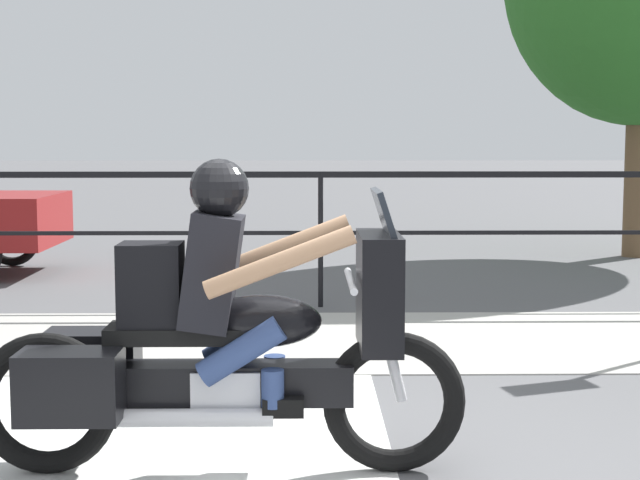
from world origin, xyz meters
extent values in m
cube|color=#A8A59E|center=(0.00, 3.40, 0.01)|extent=(44.00, 2.40, 0.01)
cube|color=black|center=(0.00, 4.98, 1.30)|extent=(36.00, 0.04, 0.06)
cube|color=black|center=(0.00, 4.98, 0.73)|extent=(36.00, 0.03, 0.04)
cylinder|color=black|center=(0.00, 4.98, 0.67)|extent=(0.05, 0.05, 1.33)
torus|color=black|center=(0.29, 0.23, 0.36)|extent=(0.72, 0.11, 0.72)
torus|color=black|center=(-1.44, 0.23, 0.36)|extent=(0.72, 0.11, 0.72)
cube|color=black|center=(-0.57, 0.23, 0.46)|extent=(1.32, 0.22, 0.20)
cube|color=silver|center=(-0.54, 0.23, 0.41)|extent=(0.34, 0.26, 0.26)
ellipsoid|color=black|center=(-0.36, 0.23, 0.77)|extent=(0.59, 0.30, 0.26)
cube|color=black|center=(-0.75, 0.23, 0.71)|extent=(0.76, 0.28, 0.08)
cube|color=black|center=(0.21, 0.23, 0.92)|extent=(0.20, 0.58, 0.57)
cube|color=#1E232B|center=(0.23, 0.23, 1.30)|extent=(0.10, 0.49, 0.24)
cylinder|color=silver|center=(0.07, 0.23, 0.97)|extent=(0.04, 0.70, 0.04)
cylinder|color=silver|center=(-0.78, 0.07, 0.33)|extent=(0.95, 0.09, 0.09)
cube|color=black|center=(-1.26, -0.01, 0.51)|extent=(0.48, 0.28, 0.33)
cube|color=black|center=(-1.26, 0.47, 0.51)|extent=(0.48, 0.28, 0.33)
cylinder|color=silver|center=(0.26, 0.23, 0.64)|extent=(0.19, 0.06, 0.56)
cube|color=black|center=(-0.61, 0.23, 1.02)|extent=(0.32, 0.36, 0.59)
sphere|color=tan|center=(-0.57, 0.23, 1.41)|extent=(0.23, 0.23, 0.23)
sphere|color=black|center=(-0.57, 0.23, 1.43)|extent=(0.29, 0.29, 0.29)
cylinder|color=#33477A|center=(-0.46, 0.08, 0.65)|extent=(0.44, 0.13, 0.34)
cylinder|color=#33477A|center=(-0.31, 0.08, 0.47)|extent=(0.11, 0.11, 0.18)
cube|color=black|center=(-0.26, 0.08, 0.38)|extent=(0.20, 0.10, 0.09)
cylinder|color=#33477A|center=(-0.46, 0.38, 0.65)|extent=(0.44, 0.13, 0.34)
cylinder|color=#33477A|center=(-0.31, 0.38, 0.47)|extent=(0.11, 0.11, 0.18)
cube|color=black|center=(-0.26, 0.38, 0.38)|extent=(0.20, 0.10, 0.09)
cylinder|color=tan|center=(-0.27, -0.07, 1.10)|extent=(0.71, 0.09, 0.35)
cylinder|color=tan|center=(-0.27, 0.53, 1.10)|extent=(0.71, 0.09, 0.35)
cube|color=black|center=(-0.91, 0.23, 0.95)|extent=(0.30, 0.26, 0.42)
torus|color=black|center=(-3.94, 8.06, 0.36)|extent=(0.72, 0.11, 0.72)
cylinder|color=brown|center=(4.43, 8.92, 1.16)|extent=(0.34, 0.34, 2.32)
camera|label=1|loc=(-0.15, -4.54, 1.69)|focal=55.00mm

